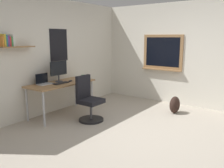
# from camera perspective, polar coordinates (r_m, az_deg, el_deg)

# --- Properties ---
(ground_plane) EXTENTS (5.20, 5.20, 0.00)m
(ground_plane) POSITION_cam_1_polar(r_m,az_deg,el_deg) (4.36, 6.98, -12.33)
(ground_plane) COLOR #ADA393
(ground_plane) RESTS_ON ground
(wall_back) EXTENTS (5.00, 0.30, 2.60)m
(wall_back) POSITION_cam_1_polar(r_m,az_deg,el_deg) (5.62, -15.21, 6.41)
(wall_back) COLOR silver
(wall_back) RESTS_ON ground
(wall_right) EXTENTS (0.22, 5.00, 2.60)m
(wall_right) POSITION_cam_1_polar(r_m,az_deg,el_deg) (6.28, 18.11, 6.69)
(wall_right) COLOR silver
(wall_right) RESTS_ON ground
(desk) EXTENTS (1.54, 0.67, 0.74)m
(desk) POSITION_cam_1_polar(r_m,az_deg,el_deg) (5.39, -12.10, -0.39)
(desk) COLOR #997047
(desk) RESTS_ON ground
(office_chair) EXTENTS (0.52, 0.52, 0.95)m
(office_chair) POSITION_cam_1_polar(r_m,az_deg,el_deg) (5.01, -5.67, -4.20)
(office_chair) COLOR black
(office_chair) RESTS_ON ground
(laptop) EXTENTS (0.31, 0.21, 0.23)m
(laptop) POSITION_cam_1_polar(r_m,az_deg,el_deg) (5.27, -16.10, 0.53)
(laptop) COLOR #ADAFB5
(laptop) RESTS_ON desk
(monitor_primary) EXTENTS (0.46, 0.17, 0.46)m
(monitor_primary) POSITION_cam_1_polar(r_m,az_deg,el_deg) (5.44, -12.71, 3.32)
(monitor_primary) COLOR #38383D
(monitor_primary) RESTS_ON desk
(keyboard) EXTENTS (0.37, 0.13, 0.02)m
(keyboard) POSITION_cam_1_polar(r_m,az_deg,el_deg) (5.26, -12.15, 0.22)
(keyboard) COLOR black
(keyboard) RESTS_ON desk
(computer_mouse) EXTENTS (0.10, 0.06, 0.03)m
(computer_mouse) POSITION_cam_1_polar(r_m,az_deg,el_deg) (5.45, -9.96, 0.74)
(computer_mouse) COLOR #262628
(computer_mouse) RESTS_ON desk
(coffee_mug) EXTENTS (0.08, 0.08, 0.09)m
(coffee_mug) POSITION_cam_1_polar(r_m,az_deg,el_deg) (5.81, -6.99, 1.76)
(coffee_mug) COLOR #338C4C
(coffee_mug) RESTS_ON desk
(backpack) EXTENTS (0.32, 0.22, 0.39)m
(backpack) POSITION_cam_1_polar(r_m,az_deg,el_deg) (5.69, 14.84, -4.85)
(backpack) COLOR black
(backpack) RESTS_ON ground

